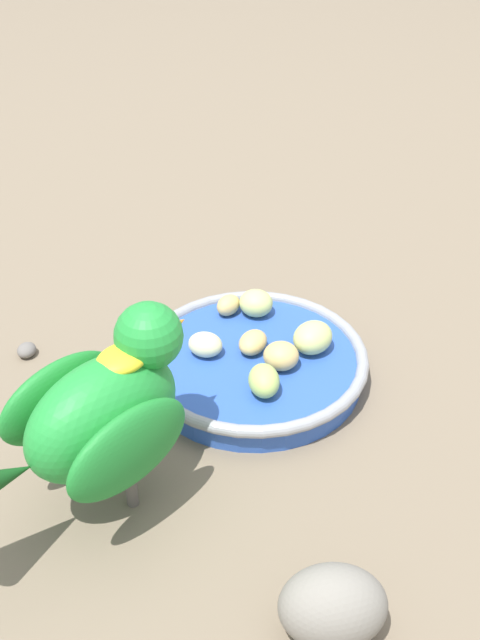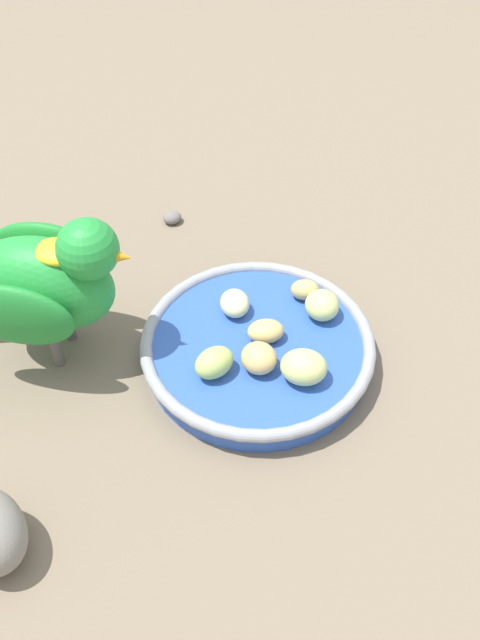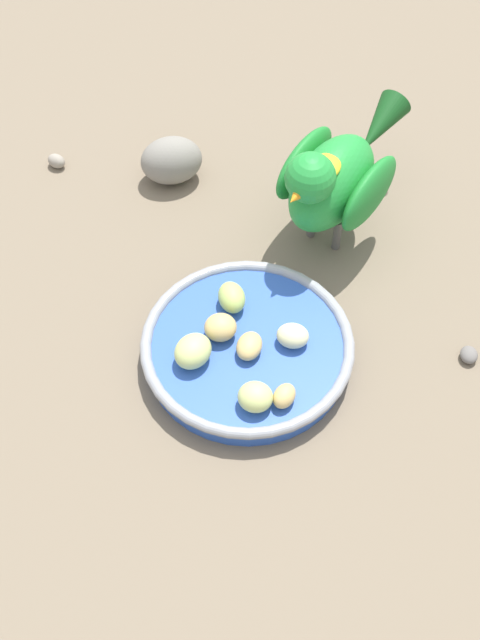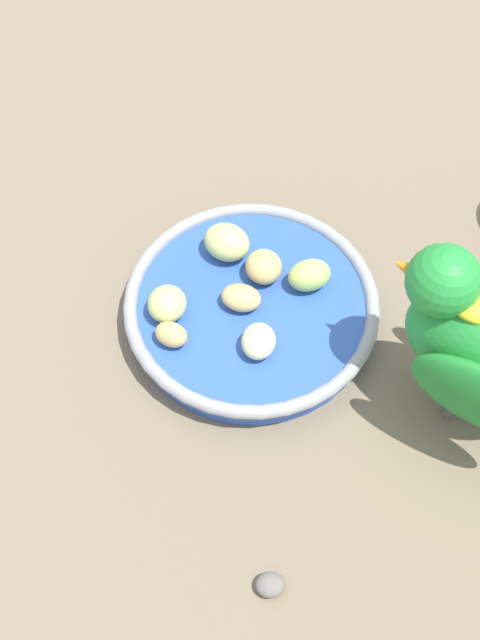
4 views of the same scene
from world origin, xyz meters
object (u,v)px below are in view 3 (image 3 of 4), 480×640
Objects in this scene: apple_piece_4 at (220,327)px; apple_piece_5 at (232,297)px; apple_piece_0 at (255,397)px; apple_piece_1 at (293,336)px; apple_piece_6 at (284,396)px; apple_piece_2 at (194,352)px; apple_piece_3 at (249,346)px; feeding_bowl at (247,349)px; rock_large at (171,160)px; parrot at (334,177)px; pebble_0 at (56,161)px; pebble_1 at (469,355)px.

apple_piece_5 is (0.03, 0.02, 0.00)m from apple_piece_4.
apple_piece_0 is 0.08m from apple_piece_1.
apple_piece_1 is 0.07m from apple_piece_6.
apple_piece_2 is at bearing 158.71° from apple_piece_1.
apple_piece_3 is at bearing -69.93° from apple_piece_4.
apple_piece_5 is at bearing 39.36° from apple_piece_4.
rock_large is (0.07, 0.25, 0.01)m from feeding_bowl.
parrot is 3.06× the size of rock_large.
pebble_0 reaches higher than pebble_1.
apple_piece_2 reaches higher than apple_piece_0.
rock_large is 3.26× the size of pebble_0.
rock_large is (0.06, 0.20, -0.01)m from apple_piece_5.
apple_piece_1 is 1.47× the size of pebble_0.
apple_piece_1 is at bearing 18.65° from parrot.
apple_piece_2 is 0.05m from apple_piece_3.
pebble_0 is at bearing 98.32° from apple_piece_5.
apple_piece_6 is at bearing -132.82° from apple_piece_1.
rock_large is at bearing 74.32° from feeding_bowl.
apple_piece_5 is (0.01, 0.05, 0.02)m from feeding_bowl.
apple_piece_1 is at bearing -97.01° from rock_large.
apple_piece_4 reaches higher than apple_piece_1.
apple_piece_2 is at bearing 117.40° from apple_piece_6.
rock_large is at bearing 62.87° from apple_piece_2.
apple_piece_3 is 0.03m from apple_piece_4.
apple_piece_6 is at bearing -96.82° from feeding_bowl.
pebble_0 is (0.00, 0.39, -0.03)m from apple_piece_0.
apple_piece_0 is at bearing -118.55° from feeding_bowl.
apple_piece_4 is (0.02, 0.08, -0.00)m from apple_piece_0.
apple_piece_3 is 0.26m from rock_large.
rock_large reaches higher than pebble_1.
apple_piece_5 is at bearing 79.20° from apple_piece_6.
apple_piece_6 is (-0.01, -0.06, 0.00)m from apple_piece_3.
rock_large is at bearing -82.43° from parrot.
apple_piece_1 is 0.17m from pebble_1.
apple_piece_3 is at bearing -105.90° from rock_large.
apple_piece_5 is at bearing 27.86° from apple_piece_2.
apple_piece_1 is at bearing 27.99° from apple_piece_0.
apple_piece_3 reaches higher than pebble_1.
feeding_bowl is 5.86× the size of apple_piece_5.
apple_piece_5 is at bearing 72.54° from apple_piece_3.
pebble_0 is 0.50m from pebble_1.
apple_piece_4 is 0.19m from parrot.
feeding_bowl is 6.42× the size of apple_piece_3.
apple_piece_4 is at bearing 78.30° from apple_piece_0.
rock_large is at bearing 74.53° from apple_piece_5.
pebble_1 is at bearing -34.37° from feeding_bowl.
apple_piece_5 is at bearing 134.07° from pebble_1.
rock_large is at bearing 82.99° from apple_piece_1.
parrot is at bearing 18.52° from apple_piece_4.
apple_piece_3 is at bearing -107.46° from apple_piece_5.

